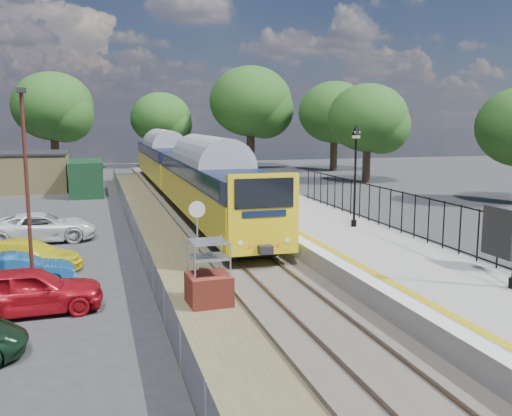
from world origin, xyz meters
name	(u,v)px	position (x,y,z in m)	size (l,w,h in m)	color
ground	(286,294)	(0.00, 0.00, 0.00)	(120.00, 120.00, 0.00)	#2D2D30
track_bed	(212,235)	(-0.47, 9.67, 0.09)	(5.90, 80.00, 0.29)	#473F38
platform	(314,229)	(4.20, 8.00, 0.45)	(5.00, 70.00, 0.90)	gray
platform_edge	(274,222)	(2.14, 8.00, 0.90)	(0.90, 70.00, 0.01)	silver
victorian_lamp_north	(356,151)	(5.30, 6.00, 4.30)	(0.44, 0.44, 4.60)	black
palisade_fence	(425,218)	(6.55, 2.24, 1.84)	(0.12, 26.00, 2.00)	black
wire_fence	(131,221)	(-4.20, 12.00, 0.60)	(0.06, 52.00, 1.20)	#999EA3
outbuilding	(29,173)	(-10.91, 31.21, 1.52)	(10.80, 10.10, 3.12)	tan
tree_line	(166,110)	(1.40, 42.00, 6.61)	(56.80, 43.80, 11.88)	#332319
train	(181,167)	(0.00, 22.97, 2.34)	(2.82, 40.83, 3.51)	gold
brick_plinth	(209,274)	(-2.66, -0.47, 0.99)	(1.34, 1.34, 2.07)	maroon
speed_sign	(197,227)	(-2.50, 2.34, 1.96)	(0.57, 0.18, 2.87)	#999EA3
carpark_lamp	(27,181)	(-7.93, 1.67, 3.81)	(0.25, 0.50, 6.64)	#451F17
car_red	(29,290)	(-7.90, 0.22, 0.72)	(1.69, 4.20, 1.43)	#AA0F19
car_blue	(19,271)	(-8.49, 3.02, 0.60)	(1.27, 3.64, 1.20)	#195599
car_yellow	(28,255)	(-8.46, 5.47, 0.59)	(1.66, 4.09, 1.19)	yellow
car_white	(42,227)	(-8.38, 10.88, 0.68)	(2.27, 4.92, 1.37)	silver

